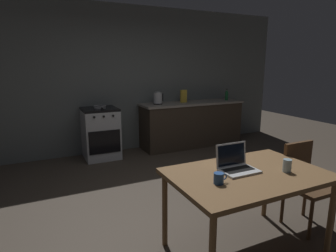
% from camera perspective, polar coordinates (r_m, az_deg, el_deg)
% --- Properties ---
extents(ground_plane, '(12.00, 12.00, 0.00)m').
position_cam_1_polar(ground_plane, '(3.51, 5.50, -16.06)').
color(ground_plane, '#473D33').
extents(back_wall, '(6.40, 0.10, 2.74)m').
position_cam_1_polar(back_wall, '(5.67, -5.87, 9.30)').
color(back_wall, slate).
rests_on(back_wall, ground_plane).
extents(kitchen_counter, '(2.16, 0.64, 0.91)m').
position_cam_1_polar(kitchen_counter, '(5.90, 4.75, 0.47)').
color(kitchen_counter, '#382D23').
rests_on(kitchen_counter, ground_plane).
extents(stove_oven, '(0.60, 0.62, 0.91)m').
position_cam_1_polar(stove_oven, '(5.23, -13.38, -1.41)').
color(stove_oven, '#B7BABF').
rests_on(stove_oven, ground_plane).
extents(dining_table, '(1.35, 0.88, 0.75)m').
position_cam_1_polar(dining_table, '(2.59, 15.69, -10.42)').
color(dining_table, brown).
rests_on(dining_table, ground_plane).
extents(chair, '(0.40, 0.40, 0.87)m').
position_cam_1_polar(chair, '(3.31, 25.68, -9.63)').
color(chair, '#4C331E').
rests_on(chair, ground_plane).
extents(laptop, '(0.32, 0.25, 0.23)m').
position_cam_1_polar(laptop, '(2.57, 13.64, -7.72)').
color(laptop, silver).
rests_on(laptop, dining_table).
extents(electric_kettle, '(0.19, 0.17, 0.24)m').
position_cam_1_polar(electric_kettle, '(5.47, -2.03, 5.58)').
color(electric_kettle, black).
rests_on(electric_kettle, kitchen_counter).
extents(bottle, '(0.07, 0.07, 0.24)m').
position_cam_1_polar(bottle, '(6.23, 11.71, 6.16)').
color(bottle, '#19592D').
rests_on(bottle, kitchen_counter).
extents(frying_pan, '(0.22, 0.40, 0.05)m').
position_cam_1_polar(frying_pan, '(5.11, -13.52, 3.76)').
color(frying_pan, gray).
rests_on(frying_pan, stove_oven).
extents(coffee_mug, '(0.12, 0.08, 0.09)m').
position_cam_1_polar(coffee_mug, '(2.28, 10.21, -10.31)').
color(coffee_mug, '#264C8C').
rests_on(coffee_mug, dining_table).
extents(drinking_glass, '(0.07, 0.07, 0.11)m').
position_cam_1_polar(drinking_glass, '(2.67, 22.85, -7.36)').
color(drinking_glass, '#99B7C6').
rests_on(drinking_glass, dining_table).
extents(cereal_box, '(0.13, 0.05, 0.25)m').
position_cam_1_polar(cereal_box, '(5.74, 3.15, 6.00)').
color(cereal_box, gold).
rests_on(cereal_box, kitchen_counter).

